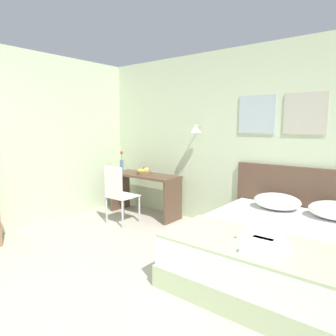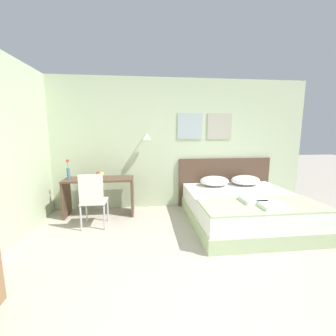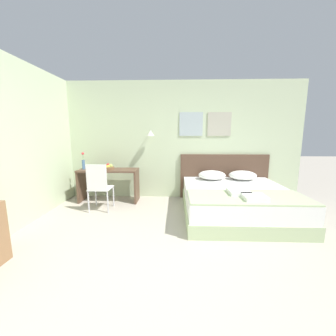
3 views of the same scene
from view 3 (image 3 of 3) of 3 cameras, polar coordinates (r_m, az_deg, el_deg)
name	(u,v)px [view 3 (image 3 of 3)]	position (r m, az deg, el deg)	size (l,w,h in m)	color
ground_plane	(175,285)	(2.36, 1.94, -29.65)	(24.00, 24.00, 0.00)	#B2A899
wall_back	(176,141)	(4.77, 2.18, 7.58)	(5.68, 0.31, 2.65)	beige
bed	(236,201)	(4.06, 18.31, -8.79)	(1.88, 1.97, 0.51)	#B2C693
headboard	(224,176)	(4.94, 15.21, -2.26)	(2.00, 0.06, 1.02)	brown
pillow_left	(212,175)	(4.55, 12.13, -1.93)	(0.58, 0.47, 0.19)	white
pillow_right	(243,175)	(4.71, 20.02, -1.91)	(0.58, 0.47, 0.19)	white
throw_blanket	(248,197)	(3.46, 21.19, -7.49)	(1.82, 0.79, 0.02)	#B2C693
folded_towel_near_foot	(239,192)	(3.54, 19.09, -6.25)	(0.33, 0.35, 0.06)	white
folded_towel_mid_bed	(255,197)	(3.34, 22.90, -7.44)	(0.33, 0.32, 0.06)	white
desk	(109,179)	(4.72, -16.02, -2.83)	(1.27, 0.49, 0.72)	brown
desk_chair	(99,184)	(4.15, -18.58, -4.32)	(0.41, 0.41, 0.93)	white
fruit_bowl	(109,167)	(4.66, -16.06, 0.20)	(0.24, 0.24, 0.13)	brown
flower_vase	(84,163)	(4.84, -22.35, 1.41)	(0.06, 0.06, 0.37)	#4C7099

